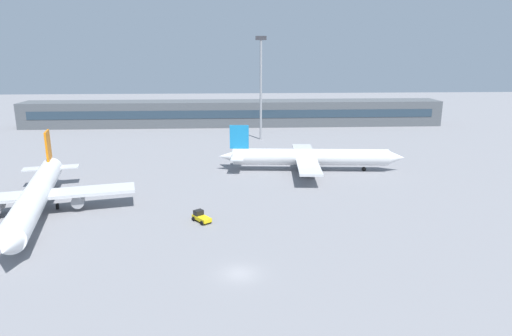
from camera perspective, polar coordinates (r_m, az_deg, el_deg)
ground_plane at (r=94.41m, az=-2.55°, el=-1.80°), size 400.00×400.00×0.00m
terminal_building at (r=165.43m, az=-2.85°, el=6.96°), size 150.46×12.13×9.00m
airplane_near at (r=82.95m, az=-26.20°, el=-3.20°), size 32.12×45.35×11.34m
airplane_mid at (r=103.16m, az=7.04°, el=1.38°), size 42.48×29.70×10.49m
baggage_tug_yellow at (r=73.39m, az=-7.02°, el=-6.17°), size 3.38×3.77×1.75m
floodlight_tower_west at (r=137.57m, az=0.62°, el=10.86°), size 3.20×0.80×30.90m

